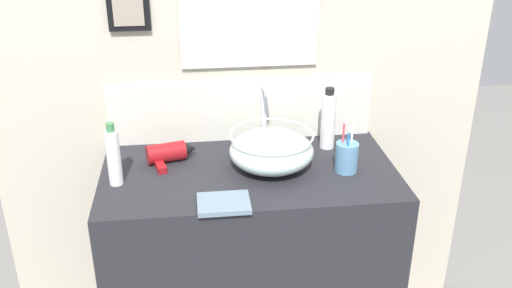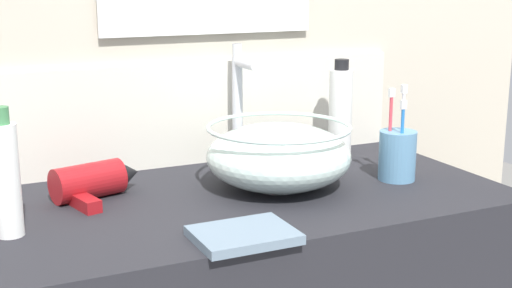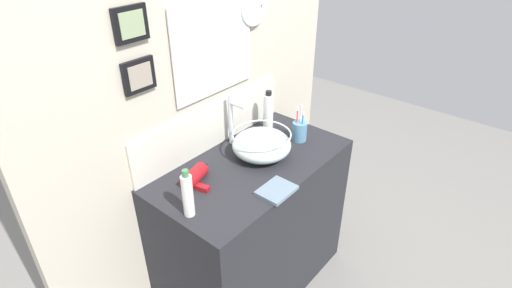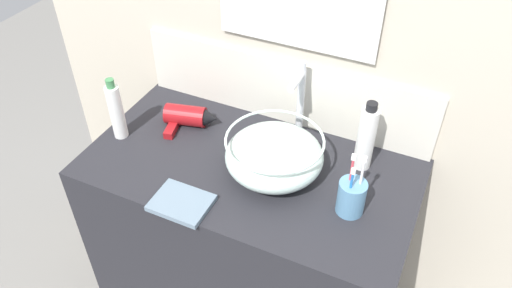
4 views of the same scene
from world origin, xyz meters
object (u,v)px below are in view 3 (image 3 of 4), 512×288
object	(u,v)px
spray_bottle	(268,112)
shampoo_bottle	(188,195)
glass_bowl_sink	(262,144)
hair_drier	(197,175)
toothbrush_cup	(300,131)
faucet	(232,117)
hand_towel	(277,190)

from	to	relation	value
spray_bottle	shampoo_bottle	size ratio (longest dim) A/B	1.08
glass_bowl_sink	shampoo_bottle	world-z (taller)	shampoo_bottle
hair_drier	toothbrush_cup	size ratio (longest dim) A/B	0.94
faucet	hair_drier	world-z (taller)	faucet
faucet	hair_drier	bearing A→B (deg)	-163.88
faucet	spray_bottle	world-z (taller)	faucet
spray_bottle	hand_towel	size ratio (longest dim) A/B	1.44
hand_towel	toothbrush_cup	bearing A→B (deg)	22.55
toothbrush_cup	shampoo_bottle	size ratio (longest dim) A/B	0.92
glass_bowl_sink	spray_bottle	xyz separation A→B (m)	(0.23, 0.14, 0.04)
toothbrush_cup	shampoo_bottle	bearing A→B (deg)	179.85
hair_drier	shampoo_bottle	xyz separation A→B (m)	(-0.18, -0.15, 0.07)
toothbrush_cup	faucet	bearing A→B (deg)	135.57
glass_bowl_sink	hand_towel	size ratio (longest dim) A/B	1.79
faucet	hand_towel	xyz separation A→B (m)	(-0.18, -0.43, -0.15)
spray_bottle	hand_towel	distance (m)	0.57
glass_bowl_sink	shampoo_bottle	size ratio (longest dim) A/B	1.34
toothbrush_cup	hand_towel	size ratio (longest dim) A/B	1.23
glass_bowl_sink	spray_bottle	distance (m)	0.28
shampoo_bottle	hand_towel	xyz separation A→B (m)	(0.35, -0.18, -0.09)
spray_bottle	shampoo_bottle	world-z (taller)	spray_bottle
glass_bowl_sink	faucet	bearing A→B (deg)	90.00
glass_bowl_sink	faucet	xyz separation A→B (m)	(-0.00, 0.20, 0.09)
spray_bottle	hand_towel	xyz separation A→B (m)	(-0.42, -0.38, -0.10)
faucet	spray_bottle	distance (m)	0.24
glass_bowl_sink	hair_drier	distance (m)	0.37
toothbrush_cup	hand_towel	distance (m)	0.48
faucet	spray_bottle	xyz separation A→B (m)	(0.23, -0.05, -0.05)
toothbrush_cup	hand_towel	world-z (taller)	toothbrush_cup
toothbrush_cup	shampoo_bottle	world-z (taller)	shampoo_bottle
faucet	spray_bottle	size ratio (longest dim) A/B	1.17
glass_bowl_sink	toothbrush_cup	bearing A→B (deg)	-11.84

